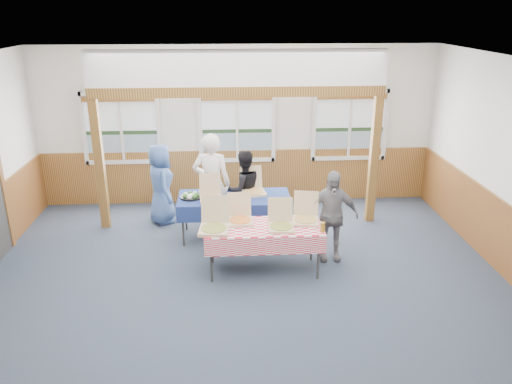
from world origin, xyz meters
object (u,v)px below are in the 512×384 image
(person_grey, at_px, (331,216))
(woman_black, at_px, (244,190))
(table_right, at_px, (264,230))
(table_left, at_px, (234,200))
(woman_white, at_px, (212,184))
(man_blue, at_px, (161,184))

(person_grey, bearing_deg, woman_black, 137.33)
(table_right, xyz_separation_m, woman_black, (-0.24, 1.68, 0.04))
(woman_black, xyz_separation_m, person_grey, (1.34, -1.33, 0.02))
(table_left, distance_m, woman_white, 0.50)
(table_left, relative_size, woman_white, 1.15)
(woman_white, height_order, woman_black, woman_white)
(man_blue, bearing_deg, table_right, -156.55)
(table_left, xyz_separation_m, person_grey, (1.52, -0.92, 0.05))
(woman_black, distance_m, person_grey, 1.89)
(table_left, bearing_deg, person_grey, -51.35)
(woman_white, relative_size, woman_black, 1.26)
(man_blue, bearing_deg, person_grey, -138.08)
(woman_white, height_order, person_grey, woman_white)
(table_right, relative_size, woman_black, 1.28)
(table_right, height_order, woman_white, woman_white)
(table_right, xyz_separation_m, person_grey, (1.10, 0.35, 0.05))
(man_blue, bearing_deg, woman_black, -120.11)
(table_left, relative_size, man_blue, 1.40)
(table_left, height_order, woman_white, woman_white)
(table_left, distance_m, person_grey, 1.78)
(table_left, height_order, man_blue, man_blue)
(man_blue, distance_m, person_grey, 3.32)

